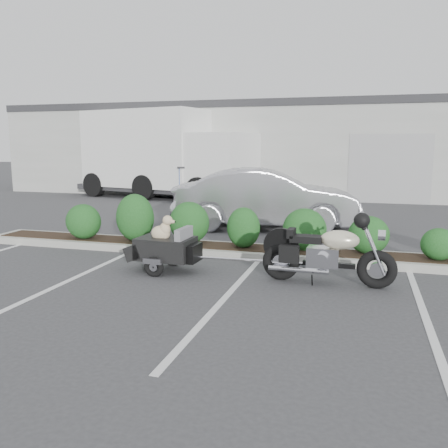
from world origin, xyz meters
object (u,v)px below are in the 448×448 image
(pet_trailer, at_px, (165,247))
(delivery_truck, at_px, (166,156))
(dumpster, at_px, (205,183))
(motorcycle, at_px, (327,254))
(sedan, at_px, (266,199))

(pet_trailer, relative_size, delivery_truck, 0.20)
(dumpster, bearing_deg, motorcycle, -80.48)
(pet_trailer, relative_size, sedan, 0.35)
(pet_trailer, xyz_separation_m, delivery_truck, (-4.65, 10.96, 1.31))
(pet_trailer, bearing_deg, dumpster, 107.06)
(pet_trailer, height_order, delivery_truck, delivery_truck)
(sedan, xyz_separation_m, dumpster, (-3.53, 5.48, -0.09))
(pet_trailer, distance_m, sedan, 4.83)
(dumpster, height_order, delivery_truck, delivery_truck)
(pet_trailer, bearing_deg, motorcycle, 1.94)
(motorcycle, distance_m, sedan, 5.14)
(dumpster, bearing_deg, sedan, -75.78)
(motorcycle, bearing_deg, delivery_truck, 126.48)
(delivery_truck, bearing_deg, motorcycle, -42.85)
(motorcycle, distance_m, delivery_truck, 13.32)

